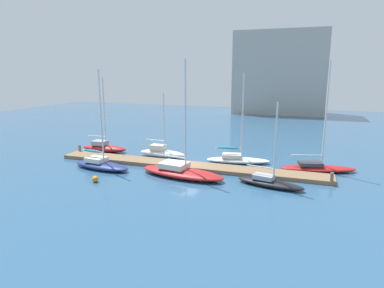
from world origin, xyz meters
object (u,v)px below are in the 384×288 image
Objects in this scene: sailboat_5 at (269,182)px; sailboat_6 at (317,167)px; sailboat_0 at (104,147)px; sailboat_3 at (181,171)px; sailboat_1 at (101,164)px; mooring_buoy_orange at (95,179)px; sailboat_4 at (237,159)px; harbor_building_distant at (280,73)px; sailboat_2 at (162,152)px.

sailboat_5 is 0.68× the size of sailboat_6.
sailboat_6 is (24.19, -0.16, -0.09)m from sailboat_0.
sailboat_3 is 13.24m from sailboat_6.
sailboat_0 is 13.77m from sailboat_3.
sailboat_6 is (11.84, 5.92, -0.06)m from sailboat_3.
sailboat_6 is at bearing 35.15° from sailboat_3.
sailboat_6 reaches higher than sailboat_5.
sailboat_1 is at bearing -177.28° from sailboat_6.
sailboat_0 is 21.24m from sailboat_5.
sailboat_3 reaches higher than sailboat_1.
sailboat_4 is at bearing 44.56° from mooring_buoy_orange.
sailboat_4 is at bearing -90.12° from harbor_building_distant.
sailboat_6 is at bearing 1.16° from sailboat_2.
sailboat_2 is 16.45m from sailboat_6.
sailboat_2 is at bearing 166.83° from sailboat_5.
harbor_building_distant is at bearing 106.65° from sailboat_5.
harbor_building_distant is at bearing 78.78° from sailboat_4.
mooring_buoy_orange is (-14.48, -3.87, -0.14)m from sailboat_5.
sailboat_0 is 16.27m from sailboat_4.
sailboat_4 is 7.57m from sailboat_5.
mooring_buoy_orange is (-18.34, -9.85, -0.18)m from sailboat_6.
sailboat_4 reaches higher than sailboat_0.
sailboat_4 is 14.62m from mooring_buoy_orange.
sailboat_0 is at bearing 162.36° from sailboat_3.
harbor_building_distant is at bearing 79.47° from mooring_buoy_orange.
sailboat_1 is 16.42m from sailboat_5.
sailboat_2 is (3.83, 6.22, 0.04)m from sailboat_1.
sailboat_6 is (20.28, 6.19, -0.06)m from sailboat_1.
harbor_building_distant is at bearing 94.22° from sailboat_3.
sailboat_1 reaches higher than sailboat_2.
sailboat_0 is 0.91× the size of sailboat_1.
sailboat_0 is 0.95× the size of sailboat_4.
sailboat_6 is 20.82m from mooring_buoy_orange.
sailboat_5 is at bearing 8.14° from sailboat_3.
sailboat_3 is at bearing -132.84° from sailboat_4.
sailboat_1 is 8.44m from sailboat_3.
mooring_buoy_orange is at bearing -62.01° from sailboat_0.
sailboat_4 is 7.93m from sailboat_6.
mooring_buoy_orange is (-10.42, -10.26, -0.20)m from sailboat_4.
sailboat_4 reaches higher than sailboat_2.
mooring_buoy_orange is at bearing -166.03° from sailboat_6.
sailboat_6 is (16.45, -0.03, -0.10)m from sailboat_2.
sailboat_6 is at bearing 28.24° from mooring_buoy_orange.
harbor_building_distant is (-3.96, 52.73, 8.81)m from sailboat_5.
sailboat_4 is at bearing 66.84° from sailboat_3.
sailboat_3 is 1.01× the size of sailboat_6.
sailboat_3 is 53.54m from harbor_building_distant.
sailboat_2 is 0.77× the size of sailboat_4.
sailboat_2 is at bearing -100.46° from harbor_building_distant.
sailboat_2 is 1.02× the size of sailboat_5.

